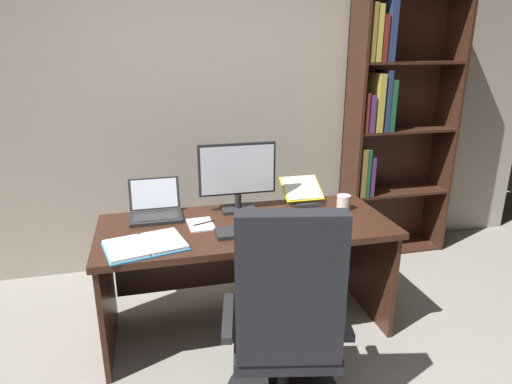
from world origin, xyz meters
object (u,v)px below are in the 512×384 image
Objects in this scene: coffee_mug at (344,202)px; laptop at (156,209)px; notepad at (201,225)px; open_binder at (145,245)px; pen at (204,223)px; desk at (244,247)px; monitor at (238,177)px; keyboard at (251,231)px; reading_stand_with_book at (302,191)px; bookshelf at (388,132)px; office_chair at (286,333)px; computer_mouse at (300,225)px.

laptop is at bearing 172.24° from coffee_mug.
notepad is at bearing -39.58° from laptop.
pen is at bearing 20.79° from open_binder.
pen is at bearing -171.02° from desk.
keyboard is (-0.00, -0.40, -0.22)m from monitor.
desk is at bearing 8.98° from pen.
desk is 3.73× the size of open_binder.
reading_stand_with_book reaches higher than open_binder.
open_binder is 1.32m from coffee_mug.
bookshelf is at bearing 14.74° from open_binder.
monitor reaches higher than keyboard.
office_chair is 1.13m from monitor.
notepad is 1.50× the size of pen.
reading_stand_with_book is 0.78m from pen.
laptop is 1.01m from reading_stand_with_book.
office_chair is at bearing -88.76° from monitor.
bookshelf is at bearing 30.55° from reading_stand_with_book.
open_binder reaches higher than pen.
open_binder is (-0.07, -0.45, -0.04)m from laptop.
pen reaches higher than notepad.
open_binder is (-0.61, -0.28, 0.21)m from desk.
laptop is at bearing 68.07° from open_binder.
pen is at bearing 161.55° from computer_mouse.
coffee_mug is (0.96, 0.05, 0.05)m from notepad.
laptop is (-0.56, 1.03, 0.30)m from office_chair.
bookshelf is 4.60× the size of open_binder.
desk is at bearing 103.50° from office_chair.
desk is 5.55× the size of laptop.
bookshelf is 1.95× the size of office_chair.
laptop is at bearing 140.42° from notepad.
reading_stand_with_book is at bearing 12.15° from open_binder.
monitor reaches higher than open_binder.
bookshelf is 2.32m from open_binder.
open_binder is 0.41m from notepad.
computer_mouse is at bearing -110.96° from reading_stand_with_book.
notepad is (0.33, 0.24, -0.01)m from open_binder.
bookshelf is 10.50× the size of notepad.
reading_stand_with_book is (1.01, 0.06, 0.03)m from laptop.
reading_stand_with_book is at bearing 19.97° from notepad.
bookshelf reaches higher than notepad.
coffee_mug is at bearing -0.62° from open_binder.
keyboard is 0.87× the size of open_binder.
bookshelf is at bearing 23.59° from monitor.
monitor reaches higher than coffee_mug.
monitor is (-0.00, 0.17, 0.43)m from desk.
keyboard reaches higher than notepad.
reading_stand_with_book reaches higher than keyboard.
reading_stand_with_book is 1.20m from open_binder.
office_chair is (0.02, -0.85, -0.06)m from desk.
computer_mouse is (0.30, -0.23, 0.21)m from desk.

